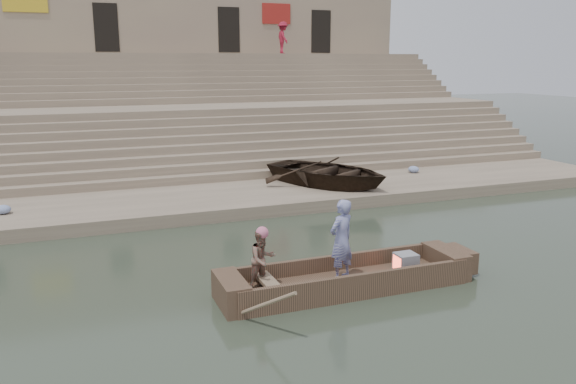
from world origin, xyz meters
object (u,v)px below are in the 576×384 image
television (405,262)px  pedestrian (283,38)px  rowing_man (262,259)px  beached_rowboat (328,172)px  main_rowboat (346,284)px  standing_man (341,240)px

television → pedestrian: pedestrian is taller
rowing_man → television: 3.33m
rowing_man → beached_rowboat: 9.44m
main_rowboat → television: 1.51m
main_rowboat → rowing_man: (-1.82, 0.18, 0.74)m
beached_rowboat → pedestrian: size_ratio=2.54×
standing_man → beached_rowboat: standing_man is taller
standing_man → pedestrian: size_ratio=0.95×
rowing_man → pedestrian: (8.76, 22.38, 5.28)m
main_rowboat → beached_rowboat: bearing=67.9°
rowing_man → beached_rowboat: rowing_man is taller
main_rowboat → television: (1.47, -0.00, 0.31)m
main_rowboat → television: bearing=-0.0°
rowing_man → pedestrian: 24.61m
rowing_man → beached_rowboat: size_ratio=0.27×
rowing_man → television: (3.30, -0.18, -0.43)m
main_rowboat → rowing_man: 1.98m
main_rowboat → rowing_man: rowing_man is taller
main_rowboat → television: television is taller
main_rowboat → standing_man: 1.00m
television → pedestrian: 23.90m
rowing_man → television: size_ratio=2.72×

